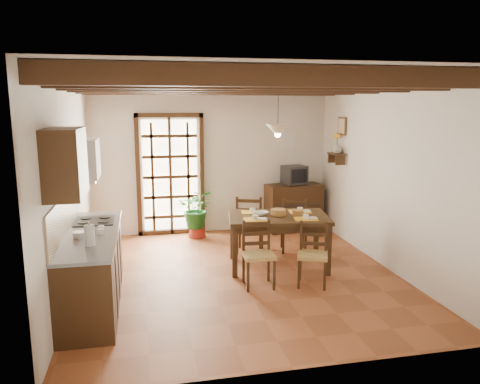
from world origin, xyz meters
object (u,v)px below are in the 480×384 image
object	(u,v)px
kitchen_counter	(92,268)
chair_near_left	(258,266)
chair_far_left	(250,234)
pendant_lamp	(278,129)
dining_table	(278,222)
potted_plant	(197,207)
chair_far_right	(294,234)
sideboard	(294,207)
crt_tv	(294,175)
chair_near_right	(312,266)

from	to	relation	value
kitchen_counter	chair_near_left	size ratio (longest dim) A/B	2.53
chair_far_left	chair_near_left	bearing A→B (deg)	100.52
pendant_lamp	dining_table	bearing A→B (deg)	-90.00
potted_plant	dining_table	bearing A→B (deg)	-61.40
kitchen_counter	potted_plant	distance (m)	3.14
dining_table	pendant_lamp	world-z (taller)	pendant_lamp
kitchen_counter	chair_far_right	world-z (taller)	kitchen_counter
chair_far_right	sideboard	xyz separation A→B (m)	(0.42, 1.29, 0.16)
chair_far_left	crt_tv	distance (m)	1.82
sideboard	pendant_lamp	distance (m)	2.64
sideboard	pendant_lamp	world-z (taller)	pendant_lamp
chair_near_left	chair_far_right	bearing A→B (deg)	57.26
chair_near_left	crt_tv	distance (m)	3.11
chair_near_left	crt_tv	world-z (taller)	crt_tv
chair_far_left	crt_tv	world-z (taller)	crt_tv
kitchen_counter	dining_table	world-z (taller)	kitchen_counter
chair_near_right	sideboard	bearing A→B (deg)	99.31
chair_near_right	pendant_lamp	distance (m)	2.04
chair_near_left	chair_near_right	bearing A→B (deg)	-6.74
sideboard	crt_tv	bearing A→B (deg)	-95.38
chair_near_left	crt_tv	xyz separation A→B (m)	(1.38, 2.66, 0.82)
chair_near_left	pendant_lamp	distance (m)	2.02
chair_far_left	potted_plant	distance (m)	1.33
chair_near_right	dining_table	bearing A→B (deg)	129.91
chair_near_right	chair_far_right	bearing A→B (deg)	103.87
chair_near_right	sideboard	world-z (taller)	sideboard
kitchen_counter	crt_tv	world-z (taller)	kitchen_counter
chair_near_right	sideboard	size ratio (longest dim) A/B	0.81
chair_far_right	potted_plant	world-z (taller)	potted_plant
chair_near_right	crt_tv	bearing A→B (deg)	99.28
chair_far_right	crt_tv	bearing A→B (deg)	-95.65
chair_far_right	pendant_lamp	distance (m)	1.94
kitchen_counter	chair_far_right	bearing A→B (deg)	26.45
chair_far_left	chair_near_right	bearing A→B (deg)	126.68
chair_near_right	sideboard	xyz separation A→B (m)	(0.65, 2.78, 0.18)
crt_tv	potted_plant	xyz separation A→B (m)	(-1.91, -0.12, -0.53)
dining_table	chair_near_right	size ratio (longest dim) A/B	1.86
chair_near_left	chair_far_left	size ratio (longest dim) A/B	0.92
kitchen_counter	sideboard	size ratio (longest dim) A/B	2.11
chair_far_left	crt_tv	size ratio (longest dim) A/B	2.00
kitchen_counter	potted_plant	world-z (taller)	potted_plant
kitchen_counter	dining_table	bearing A→B (deg)	17.99
crt_tv	chair_far_right	bearing A→B (deg)	-120.89
potted_plant	chair_near_left	bearing A→B (deg)	-78.18
chair_far_left	pendant_lamp	world-z (taller)	pendant_lamp
kitchen_counter	chair_near_left	world-z (taller)	kitchen_counter
chair_near_left	chair_far_left	xyz separation A→B (m)	(0.23, 1.49, 0.02)
chair_far_right	crt_tv	size ratio (longest dim) A/B	1.91
kitchen_counter	sideboard	world-z (taller)	kitchen_counter
dining_table	chair_near_left	world-z (taller)	chair_near_left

